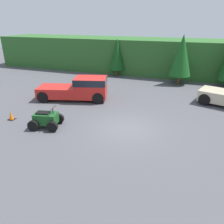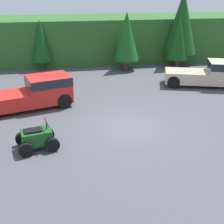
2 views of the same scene
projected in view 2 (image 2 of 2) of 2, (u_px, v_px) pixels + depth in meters
ground_plane at (129, 127)px, 16.63m from camera, size 80.00×80.00×0.00m
hillside_backdrop at (95, 38)px, 30.38m from camera, size 44.00×6.00×4.02m
tree_left at (41, 41)px, 26.56m from camera, size 1.86×1.86×4.22m
tree_mid_left at (127, 36)px, 26.28m from camera, size 2.16×2.16×4.91m
tree_mid_right at (178, 38)px, 27.01m from camera, size 1.97×1.97×4.49m
tree_right at (182, 22)px, 27.26m from camera, size 2.88×2.88×6.54m
pickup_truck_red at (34, 92)px, 18.89m from camera, size 5.92×3.46×1.87m
pickup_truck_second at (213, 73)px, 22.79m from camera, size 5.93×3.49×1.87m
quad_atv at (37, 138)px, 14.39m from camera, size 2.10×1.73×1.27m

